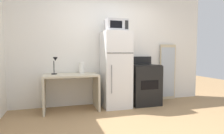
% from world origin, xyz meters
% --- Properties ---
extents(ground_plane, '(12.00, 12.00, 0.00)m').
position_xyz_m(ground_plane, '(0.00, 0.00, 0.00)').
color(ground_plane, '#9E7A51').
extents(wall_back_white, '(5.00, 0.10, 2.60)m').
position_xyz_m(wall_back_white, '(0.00, 1.70, 1.30)').
color(wall_back_white, white).
rests_on(wall_back_white, ground).
extents(desk, '(1.10, 0.62, 0.75)m').
position_xyz_m(desk, '(-0.88, 1.32, 0.52)').
color(desk, beige).
rests_on(desk, ground).
extents(desk_lamp, '(0.14, 0.12, 0.35)m').
position_xyz_m(desk_lamp, '(-1.19, 1.39, 0.99)').
color(desk_lamp, black).
rests_on(desk_lamp, desk).
extents(paper_towel_roll, '(0.11, 0.11, 0.24)m').
position_xyz_m(paper_towel_roll, '(-0.64, 1.48, 0.87)').
color(paper_towel_roll, white).
rests_on(paper_towel_roll, desk).
extents(refrigerator, '(0.58, 0.65, 1.65)m').
position_xyz_m(refrigerator, '(0.09, 1.32, 0.82)').
color(refrigerator, white).
rests_on(refrigerator, ground).
extents(microwave, '(0.46, 0.35, 0.26)m').
position_xyz_m(microwave, '(0.09, 1.30, 1.78)').
color(microwave, '#B7B7BC').
rests_on(microwave, refrigerator).
extents(oven_range, '(0.65, 0.61, 1.10)m').
position_xyz_m(oven_range, '(0.78, 1.33, 0.47)').
color(oven_range, black).
rests_on(oven_range, ground).
extents(leaning_mirror, '(0.44, 0.03, 1.40)m').
position_xyz_m(leaning_mirror, '(1.57, 1.59, 0.70)').
color(leaning_mirror, '#C6B793').
rests_on(leaning_mirror, ground).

